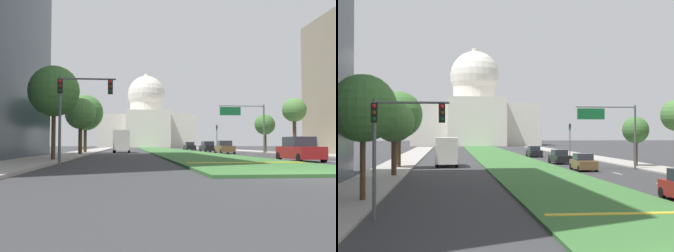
% 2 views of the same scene
% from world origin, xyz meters
% --- Properties ---
extents(ground_plane, '(301.25, 301.25, 0.00)m').
position_xyz_m(ground_plane, '(0.00, 68.47, 0.00)').
color(ground_plane, '#333335').
extents(grass_median, '(7.88, 123.24, 0.14)m').
position_xyz_m(grass_median, '(0.00, 61.62, 0.07)').
color(grass_median, '#386B33').
rests_on(grass_median, ground_plane).
extents(median_curb_nose, '(7.09, 0.50, 0.04)m').
position_xyz_m(median_curb_nose, '(0.00, 8.75, 0.16)').
color(median_curb_nose, gold).
rests_on(median_curb_nose, grass_median).
extents(lane_dashes_right, '(0.16, 41.91, 0.01)m').
position_xyz_m(lane_dashes_right, '(7.65, 32.93, 0.00)').
color(lane_dashes_right, silver).
rests_on(lane_dashes_right, ground_plane).
extents(sidewalk_left, '(4.00, 123.24, 0.15)m').
position_xyz_m(sidewalk_left, '(-13.36, 54.77, 0.07)').
color(sidewalk_left, '#9E9991').
rests_on(sidewalk_left, ground_plane).
extents(sidewalk_right, '(4.00, 123.24, 0.15)m').
position_xyz_m(sidewalk_right, '(13.36, 54.77, 0.07)').
color(sidewalk_right, '#9E9991').
rests_on(sidewalk_right, ground_plane).
extents(capitol_building, '(36.13, 23.96, 28.34)m').
position_xyz_m(capitol_building, '(0.00, 136.18, 9.88)').
color(capitol_building, silver).
rests_on(capitol_building, ground_plane).
extents(traffic_light_near_left, '(3.34, 0.35, 5.20)m').
position_xyz_m(traffic_light_near_left, '(-10.01, 9.21, 3.80)').
color(traffic_light_near_left, '#515456').
rests_on(traffic_light_near_left, ground_plane).
extents(traffic_light_far_right, '(0.28, 0.35, 5.20)m').
position_xyz_m(traffic_light_far_right, '(10.86, 63.80, 3.31)').
color(traffic_light_far_right, '#515456').
rests_on(traffic_light_far_right, ground_plane).
extents(overhead_guide_sign, '(6.22, 0.20, 6.50)m').
position_xyz_m(overhead_guide_sign, '(8.70, 36.68, 4.68)').
color(overhead_guide_sign, '#515456').
rests_on(overhead_guide_sign, ground_plane).
extents(street_tree_left_near, '(3.66, 3.66, 6.89)m').
position_xyz_m(street_tree_left_near, '(-12.25, 14.88, 5.03)').
color(street_tree_left_near, '#4C3823').
rests_on(street_tree_left_near, ground_plane).
extents(street_tree_left_mid, '(3.48, 3.48, 6.40)m').
position_xyz_m(street_tree_left_mid, '(-12.25, 30.61, 4.62)').
color(street_tree_left_mid, '#4C3823').
rests_on(street_tree_left_mid, ground_plane).
extents(street_tree_left_far, '(4.89, 4.89, 8.01)m').
position_xyz_m(street_tree_left_far, '(-12.81, 40.71, 5.54)').
color(street_tree_left_far, '#4C3823').
rests_on(street_tree_left_far, ground_plane).
extents(street_tree_right_far, '(2.90, 2.90, 5.47)m').
position_xyz_m(street_tree_right_far, '(12.44, 40.22, 3.97)').
color(street_tree_right_far, '#4C3823').
rests_on(street_tree_right_far, ground_plane).
extents(sedan_midblock, '(1.93, 4.25, 1.69)m').
position_xyz_m(sedan_midblock, '(5.45, 35.81, 0.79)').
color(sedan_midblock, brown).
rests_on(sedan_midblock, ground_plane).
extents(sedan_distant, '(2.12, 4.26, 1.68)m').
position_xyz_m(sedan_distant, '(5.54, 46.95, 0.79)').
color(sedan_distant, black).
rests_on(sedan_distant, ground_plane).
extents(sedan_far_horizon, '(2.00, 4.28, 1.67)m').
position_xyz_m(sedan_far_horizon, '(5.28, 63.82, 0.79)').
color(sedan_far_horizon, black).
rests_on(sedan_far_horizon, ground_plane).
extents(box_truck_delivery, '(2.40, 6.40, 3.20)m').
position_xyz_m(box_truck_delivery, '(-7.86, 43.36, 1.68)').
color(box_truck_delivery, silver).
rests_on(box_truck_delivery, ground_plane).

